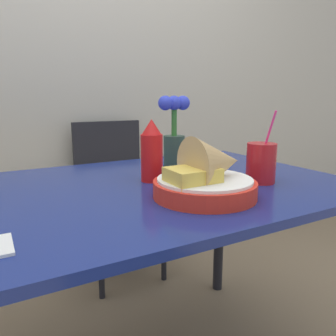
% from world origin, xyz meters
% --- Properties ---
extents(wall_window, '(7.00, 0.06, 2.60)m').
position_xyz_m(wall_window, '(0.00, 1.06, 1.30)').
color(wall_window, '#B7B2A3').
rests_on(wall_window, ground_plane).
extents(dining_table, '(1.28, 0.85, 0.74)m').
position_xyz_m(dining_table, '(0.00, 0.00, 0.65)').
color(dining_table, navy).
rests_on(dining_table, ground_plane).
extents(chair_far_window, '(0.40, 0.40, 0.87)m').
position_xyz_m(chair_far_window, '(0.19, 0.85, 0.53)').
color(chair_far_window, black).
rests_on(chair_far_window, ground_plane).
extents(food_basket, '(0.28, 0.28, 0.17)m').
position_xyz_m(food_basket, '(0.09, -0.19, 0.80)').
color(food_basket, red).
rests_on(food_basket, dining_table).
extents(ketchup_bottle, '(0.07, 0.07, 0.20)m').
position_xyz_m(ketchup_bottle, '(0.03, 0.04, 0.83)').
color(ketchup_bottle, red).
rests_on(ketchup_bottle, dining_table).
extents(drink_cup, '(0.09, 0.09, 0.23)m').
position_xyz_m(drink_cup, '(0.33, -0.15, 0.80)').
color(drink_cup, red).
rests_on(drink_cup, dining_table).
extents(flower_vase, '(0.13, 0.08, 0.28)m').
position_xyz_m(flower_vase, '(0.20, 0.18, 0.87)').
color(flower_vase, '#2D4738').
rests_on(flower_vase, dining_table).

